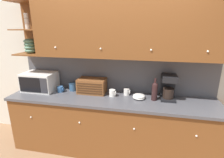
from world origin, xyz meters
The scene contains 14 objects.
ground_plane centered at (0.00, 0.00, 0.00)m, with size 24.00×24.00×0.00m, color #896647.
wall_back centered at (0.00, 0.03, 1.30)m, with size 5.50×0.06×2.60m.
counter_unit centered at (0.00, -0.31, 0.46)m, with size 3.12×0.65×0.91m.
backsplash_panel centered at (0.00, -0.01, 1.21)m, with size 3.10×0.01×0.59m.
upper_cabinets centered at (0.16, -0.19, 1.90)m, with size 3.10×0.39×0.80m.
microwave centered at (-1.22, -0.22, 1.06)m, with size 0.52×0.38×0.30m.
mug_patterned_third centered at (-0.86, -0.23, 0.96)m, with size 0.11×0.09×0.09m.
storage_canister centered at (-0.68, -0.13, 0.98)m, with size 0.13×0.13×0.13m.
bread_box centered at (-0.34, -0.16, 1.03)m, with size 0.44×0.27×0.23m.
mug_blue_second centered at (0.01, -0.25, 0.96)m, with size 0.10×0.09×0.11m.
mug centered at (0.22, -0.15, 0.96)m, with size 0.10×0.09×0.10m.
bowl_stack_on_counter centered at (0.41, -0.26, 0.94)m, with size 0.18×0.18×0.07m.
wine_bottle centered at (0.63, -0.26, 1.06)m, with size 0.08×0.08×0.33m.
coffee_maker centered at (0.83, -0.16, 1.10)m, with size 0.21×0.27×0.36m.
Camera 1 is at (0.51, -2.68, 1.94)m, focal length 28.00 mm.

